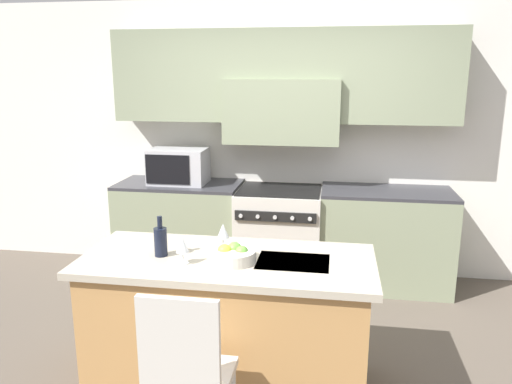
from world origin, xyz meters
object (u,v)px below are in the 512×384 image
at_px(wine_glass_far, 223,232).
at_px(fruit_bowl, 233,254).
at_px(microwave, 178,166).
at_px(wine_glass_near, 182,245).
at_px(island_chair, 186,371).
at_px(wine_bottle, 161,241).
at_px(range_stove, 279,235).

bearing_deg(wine_glass_far, fruit_bowl, -62.60).
height_order(microwave, wine_glass_near, microwave).
height_order(island_chair, wine_bottle, wine_bottle).
relative_size(wine_bottle, wine_glass_far, 1.52).
relative_size(island_chair, wine_glass_near, 5.92).
xyz_separation_m(range_stove, fruit_bowl, (-0.08, -1.80, 0.47)).
bearing_deg(wine_glass_near, range_stove, 78.79).
xyz_separation_m(wine_bottle, wine_glass_near, (0.18, -0.11, 0.02)).
relative_size(microwave, wine_glass_near, 3.24).
relative_size(wine_bottle, wine_glass_near, 1.52).
bearing_deg(wine_glass_near, microwave, 108.27).
distance_m(microwave, island_chair, 2.70).
xyz_separation_m(microwave, wine_glass_near, (0.63, -1.91, -0.11)).
distance_m(range_stove, wine_glass_near, 2.00).
bearing_deg(wine_glass_far, range_stove, 83.19).
relative_size(range_stove, island_chair, 0.92).
relative_size(range_stove, wine_bottle, 3.58).
bearing_deg(range_stove, fruit_bowl, -92.60).
relative_size(island_chair, wine_bottle, 3.90).
distance_m(island_chair, wine_glass_near, 0.77).
distance_m(range_stove, microwave, 1.20).
bearing_deg(microwave, wine_glass_far, -63.23).
bearing_deg(wine_glass_near, fruit_bowl, 16.32).
distance_m(island_chair, wine_bottle, 0.90).
xyz_separation_m(wine_glass_near, wine_glass_far, (0.18, 0.29, 0.00)).
bearing_deg(wine_bottle, range_stove, 72.85).
relative_size(range_stove, wine_glass_near, 5.43).
xyz_separation_m(range_stove, island_chair, (-0.18, -2.49, 0.10)).
xyz_separation_m(range_stove, wine_glass_near, (-0.37, -1.89, 0.54)).
xyz_separation_m(island_chair, wine_glass_near, (-0.19, 0.60, 0.44)).
height_order(wine_bottle, fruit_bowl, wine_bottle).
xyz_separation_m(wine_bottle, fruit_bowl, (0.47, -0.02, -0.05)).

